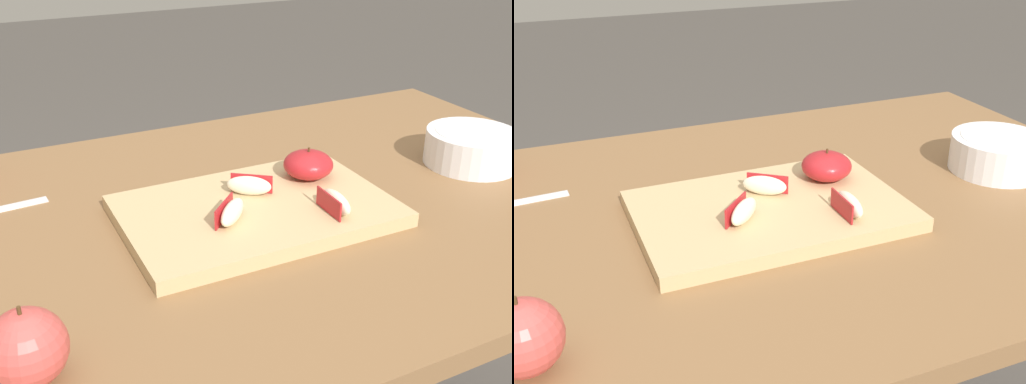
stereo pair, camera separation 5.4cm
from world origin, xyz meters
TOP-DOWN VIEW (x-y plane):
  - dining_table at (0.00, 0.00)m, footprint 1.18×0.79m
  - cutting_board at (-0.05, -0.03)m, footprint 0.39×0.26m
  - apple_half_skin_up at (0.06, 0.02)m, footprint 0.08×0.08m
  - apple_wedge_left at (-0.11, -0.07)m, footprint 0.06×0.06m
  - apple_wedge_middle at (-0.05, -0.00)m, footprint 0.07×0.06m
  - apple_wedge_back at (0.04, -0.10)m, footprint 0.03×0.07m
  - whole_apple_pink_lady at (-0.40, -0.24)m, footprint 0.08×0.08m
  - ceramic_fruit_bowl at (0.37, -0.02)m, footprint 0.16×0.16m

SIDE VIEW (x-z plane):
  - dining_table at x=0.00m, z-range 0.25..0.97m
  - cutting_board at x=-0.05m, z-range 0.72..0.74m
  - ceramic_fruit_bowl at x=0.37m, z-range 0.72..0.78m
  - apple_wedge_left at x=-0.11m, z-range 0.74..0.77m
  - apple_wedge_middle at x=-0.05m, z-range 0.74..0.77m
  - apple_wedge_back at x=0.04m, z-range 0.74..0.77m
  - whole_apple_pink_lady at x=-0.40m, z-range 0.72..0.81m
  - apple_half_skin_up at x=0.06m, z-range 0.74..0.79m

